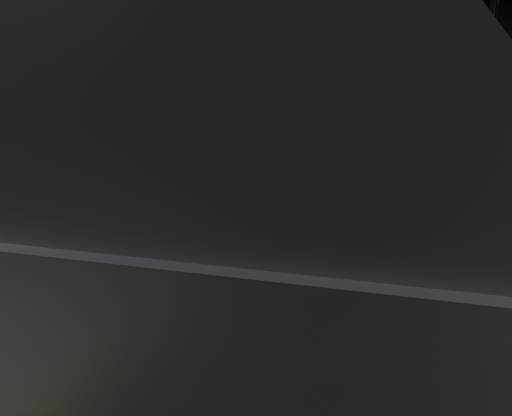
% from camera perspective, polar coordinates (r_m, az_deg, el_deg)
% --- Properties ---
extents(ground, '(44.00, 44.00, 0.00)m').
position_cam_1_polar(ground, '(13.45, 11.16, -8.00)').
color(ground, black).
rests_on(ground, ground).
extents(platform_left, '(9.00, 43.80, 1.00)m').
position_cam_1_polar(platform_left, '(15.64, -17.29, -3.18)').
color(platform_left, '#565654').
rests_on(platform_left, ground).
extents(tactile_strip, '(0.50, 43.80, 0.01)m').
position_cam_1_polar(tactile_strip, '(13.69, -2.31, -2.82)').
color(tactile_strip, olive).
rests_on(tactile_strip, platform_left).
extents(track, '(2.40, 43.00, 0.24)m').
position_cam_1_polar(track, '(13.42, 11.17, -7.73)').
color(track, '#3F3328').
rests_on(track, ground).
extents(train, '(3.19, 21.36, 5.71)m').
position_cam_1_polar(train, '(12.72, 11.92, 5.61)').
color(train, '#9C9FA4').
rests_on(train, ground).
extents(woman, '(0.62, 0.50, 1.49)m').
position_cam_1_polar(woman, '(11.70, -8.25, -2.25)').
color(woman, tan).
rests_on(woman, platform_left).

